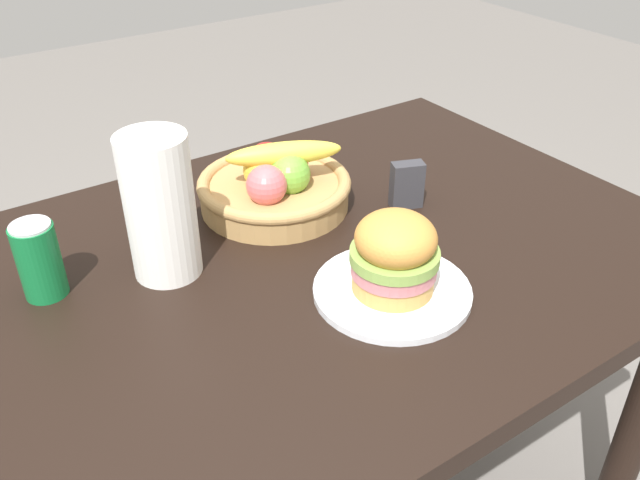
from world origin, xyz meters
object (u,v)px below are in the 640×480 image
plate (392,291)px  fruit_basket (275,184)px  sandwich (395,254)px  soda_can (39,260)px  paper_towel_roll (160,207)px  napkin_holder (407,185)px

plate → fruit_basket: 0.34m
sandwich → soda_can: size_ratio=1.09×
soda_can → fruit_basket: fruit_basket is taller
soda_can → fruit_basket: (0.44, 0.03, -0.01)m
soda_can → paper_towel_roll: bearing=-15.2°
plate → soda_can: 0.54m
sandwich → napkin_holder: bearing=45.5°
soda_can → fruit_basket: size_ratio=0.43×
soda_can → napkin_holder: size_ratio=1.40×
fruit_basket → paper_towel_roll: (-0.25, -0.08, 0.07)m
paper_towel_roll → sandwich: bearing=-44.2°
plate → fruit_basket: bearing=91.4°
plate → napkin_holder: bearing=45.5°
fruit_basket → paper_towel_roll: bearing=-162.0°
plate → paper_towel_roll: size_ratio=1.04×
sandwich → soda_can: (-0.45, 0.31, -0.01)m
plate → sandwich: 0.07m
plate → soda_can: soda_can is taller
plate → paper_towel_roll: 0.38m
sandwich → paper_towel_roll: size_ratio=0.57×
napkin_holder → sandwich: bearing=-113.2°
sandwich → fruit_basket: bearing=91.4°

